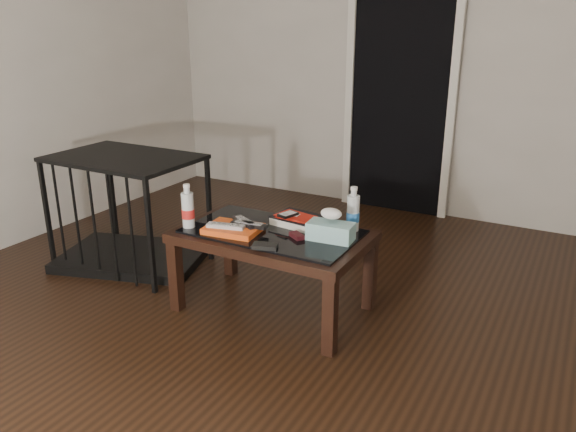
{
  "coord_description": "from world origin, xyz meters",
  "views": [
    {
      "loc": [
        0.99,
        -1.92,
        1.52
      ],
      "look_at": [
        -0.33,
        0.49,
        0.55
      ],
      "focal_mm": 35.0,
      "sensor_mm": 36.0,
      "label": 1
    }
  ],
  "objects_px": {
    "pet_crate": "(131,228)",
    "water_bottle_right": "(353,209)",
    "textbook": "(297,220)",
    "tissue_box": "(331,231)",
    "coffee_table": "(273,242)",
    "water_bottle_left": "(188,206)"
  },
  "relations": [
    {
      "from": "textbook",
      "to": "tissue_box",
      "type": "height_order",
      "value": "tissue_box"
    },
    {
      "from": "textbook",
      "to": "tissue_box",
      "type": "bearing_deg",
      "value": -18.74
    },
    {
      "from": "water_bottle_right",
      "to": "tissue_box",
      "type": "distance_m",
      "value": 0.2
    },
    {
      "from": "coffee_table",
      "to": "pet_crate",
      "type": "distance_m",
      "value": 1.15
    },
    {
      "from": "coffee_table",
      "to": "water_bottle_right",
      "type": "bearing_deg",
      "value": 29.49
    },
    {
      "from": "water_bottle_left",
      "to": "pet_crate",
      "type": "bearing_deg",
      "value": 158.79
    },
    {
      "from": "water_bottle_right",
      "to": "pet_crate",
      "type": "bearing_deg",
      "value": -176.19
    },
    {
      "from": "coffee_table",
      "to": "water_bottle_left",
      "type": "xyz_separation_m",
      "value": [
        -0.42,
        -0.17,
        0.18
      ]
    },
    {
      "from": "water_bottle_left",
      "to": "water_bottle_right",
      "type": "height_order",
      "value": "same"
    },
    {
      "from": "water_bottle_left",
      "to": "tissue_box",
      "type": "xyz_separation_m",
      "value": [
        0.75,
        0.2,
        -0.07
      ]
    },
    {
      "from": "coffee_table",
      "to": "pet_crate",
      "type": "relative_size",
      "value": 0.96
    },
    {
      "from": "textbook",
      "to": "water_bottle_left",
      "type": "distance_m",
      "value": 0.59
    },
    {
      "from": "textbook",
      "to": "water_bottle_left",
      "type": "height_order",
      "value": "water_bottle_left"
    },
    {
      "from": "water_bottle_left",
      "to": "textbook",
      "type": "bearing_deg",
      "value": 32.95
    },
    {
      "from": "water_bottle_right",
      "to": "textbook",
      "type": "bearing_deg",
      "value": -169.06
    },
    {
      "from": "textbook",
      "to": "pet_crate",
      "type": "bearing_deg",
      "value": -170.97
    },
    {
      "from": "pet_crate",
      "to": "water_bottle_right",
      "type": "bearing_deg",
      "value": -13.51
    },
    {
      "from": "coffee_table",
      "to": "textbook",
      "type": "height_order",
      "value": "textbook"
    },
    {
      "from": "textbook",
      "to": "tissue_box",
      "type": "relative_size",
      "value": 1.09
    },
    {
      "from": "pet_crate",
      "to": "water_bottle_right",
      "type": "xyz_separation_m",
      "value": [
        1.5,
        0.1,
        0.35
      ]
    },
    {
      "from": "water_bottle_left",
      "to": "tissue_box",
      "type": "distance_m",
      "value": 0.77
    },
    {
      "from": "water_bottle_left",
      "to": "water_bottle_right",
      "type": "distance_m",
      "value": 0.88
    }
  ]
}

